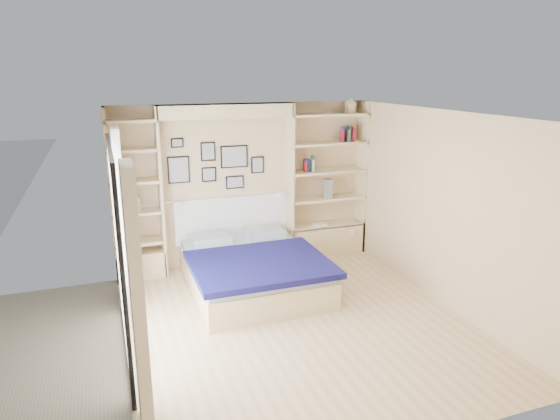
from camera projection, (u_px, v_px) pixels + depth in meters
name	position (u px, v px, depth m)	size (l,w,h in m)	color
ground	(296.00, 322.00, 6.09)	(4.50, 4.50, 0.00)	#D7BD7F
room_shell	(232.00, 209.00, 7.06)	(4.50, 4.50, 4.50)	tan
bed	(252.00, 269.00, 6.99)	(1.80, 2.22, 1.07)	#D8B98A
photo_gallery	(215.00, 164.00, 7.53)	(1.48, 0.02, 0.82)	black
reading_lamps	(229.00, 199.00, 7.51)	(1.92, 0.12, 0.15)	silver
shelf_decor	(314.00, 154.00, 7.87)	(3.53, 0.23, 2.03)	#A51E1E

